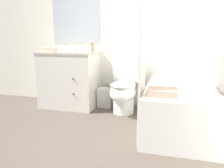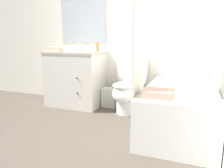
# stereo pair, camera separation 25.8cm
# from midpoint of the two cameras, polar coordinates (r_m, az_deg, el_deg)

# --- Properties ---
(ground_plane) EXTENTS (14.00, 14.00, 0.00)m
(ground_plane) POSITION_cam_midpoint_polar(r_m,az_deg,el_deg) (2.16, -9.64, -17.05)
(ground_plane) COLOR brown
(wall_back) EXTENTS (8.00, 0.06, 2.50)m
(wall_back) POSITION_cam_midpoint_polar(r_m,az_deg,el_deg) (3.39, 1.02, 15.48)
(wall_back) COLOR white
(wall_back) RESTS_ON ground_plane
(vanity_cabinet) EXTENTS (0.84, 0.60, 0.84)m
(vanity_cabinet) POSITION_cam_midpoint_polar(r_m,az_deg,el_deg) (3.43, -13.02, 1.36)
(vanity_cabinet) COLOR silver
(vanity_cabinet) RESTS_ON ground_plane
(sink_faucet) EXTENTS (0.14, 0.12, 0.12)m
(sink_faucet) POSITION_cam_midpoint_polar(r_m,az_deg,el_deg) (3.53, -12.04, 9.02)
(sink_faucet) COLOR silver
(sink_faucet) RESTS_ON vanity_cabinet
(toilet) EXTENTS (0.42, 0.69, 0.81)m
(toilet) POSITION_cam_midpoint_polar(r_m,az_deg,el_deg) (3.08, 0.89, -0.74)
(toilet) COLOR white
(toilet) RESTS_ON ground_plane
(bathtub) EXTENTS (0.75, 1.44, 0.50)m
(bathtub) POSITION_cam_midpoint_polar(r_m,az_deg,el_deg) (2.65, 14.44, -5.72)
(bathtub) COLOR white
(bathtub) RESTS_ON ground_plane
(shower_curtain) EXTENTS (0.02, 0.42, 1.86)m
(shower_curtain) POSITION_cam_midpoint_polar(r_m,az_deg,el_deg) (2.14, 4.62, 9.05)
(shower_curtain) COLOR silver
(shower_curtain) RESTS_ON ground_plane
(wastebasket) EXTENTS (0.22, 0.19, 0.29)m
(wastebasket) POSITION_cam_midpoint_polar(r_m,az_deg,el_deg) (3.36, -3.99, -3.56)
(wastebasket) COLOR silver
(wastebasket) RESTS_ON ground_plane
(tissue_box) EXTENTS (0.15, 0.12, 0.12)m
(tissue_box) POSITION_cam_midpoint_polar(r_m,az_deg,el_deg) (3.31, -8.75, 9.20)
(tissue_box) COLOR silver
(tissue_box) RESTS_ON vanity_cabinet
(soap_dispenser) EXTENTS (0.06, 0.06, 0.16)m
(soap_dispenser) POSITION_cam_midpoint_polar(r_m,az_deg,el_deg) (3.30, -7.56, 9.64)
(soap_dispenser) COLOR tan
(soap_dispenser) RESTS_ON vanity_cabinet
(hand_towel_folded) EXTENTS (0.24, 0.14, 0.07)m
(hand_towel_folded) POSITION_cam_midpoint_polar(r_m,az_deg,el_deg) (3.37, -18.67, 8.53)
(hand_towel_folded) COLOR beige
(hand_towel_folded) RESTS_ON vanity_cabinet
(bath_towel_folded) EXTENTS (0.28, 0.25, 0.07)m
(bath_towel_folded) POSITION_cam_midpoint_polar(r_m,az_deg,el_deg) (2.11, 9.63, -2.12)
(bath_towel_folded) COLOR tan
(bath_towel_folded) RESTS_ON bathtub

